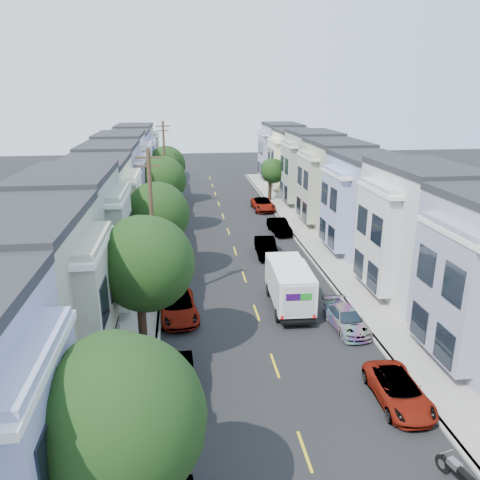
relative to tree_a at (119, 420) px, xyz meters
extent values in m
plane|color=black|center=(6.30, 15.35, -4.77)|extent=(160.00, 160.00, 0.00)
cube|color=black|center=(6.30, 30.35, -4.76)|extent=(12.00, 70.00, 0.02)
cube|color=gray|center=(0.25, 30.35, -4.70)|extent=(0.30, 70.00, 0.15)
cube|color=gray|center=(12.35, 30.35, -4.70)|extent=(0.30, 70.00, 0.15)
cube|color=gray|center=(-1.05, 30.35, -4.70)|extent=(2.60, 70.00, 0.15)
cube|color=gray|center=(13.65, 30.35, -4.70)|extent=(2.60, 70.00, 0.15)
cube|color=gold|center=(6.30, 30.35, -4.77)|extent=(0.12, 70.00, 0.01)
cube|color=#989DC8|center=(-4.85, 30.35, -4.77)|extent=(5.00, 70.00, 8.50)
cube|color=#989DC8|center=(17.45, 30.35, -4.77)|extent=(5.00, 70.00, 8.50)
sphere|color=black|center=(0.00, 0.00, 0.02)|extent=(4.69, 4.69, 4.69)
cylinder|color=black|center=(-0.30, 10.55, -2.89)|extent=(0.44, 0.44, 3.77)
sphere|color=black|center=(0.00, 10.55, 0.64)|extent=(4.70, 4.70, 4.70)
cylinder|color=black|center=(-0.30, 22.05, -3.12)|extent=(0.44, 0.44, 3.30)
sphere|color=black|center=(0.00, 22.05, 0.15)|extent=(4.63, 4.63, 4.63)
cylinder|color=black|center=(-0.30, 33.89, -2.93)|extent=(0.44, 0.44, 3.69)
sphere|color=black|center=(0.00, 33.89, 0.49)|extent=(4.49, 4.49, 4.49)
cylinder|color=black|center=(-0.30, 46.38, -3.18)|extent=(0.44, 0.44, 3.18)
sphere|color=black|center=(0.00, 46.38, 0.02)|extent=(4.60, 4.60, 4.60)
cylinder|color=black|center=(12.90, 46.39, -3.42)|extent=(0.44, 0.44, 2.70)
sphere|color=black|center=(13.20, 46.39, -0.98)|extent=(3.10, 3.10, 3.10)
cylinder|color=#42301E|center=(0.00, 17.35, 0.23)|extent=(0.26, 0.26, 10.00)
cube|color=#42301E|center=(0.00, 17.35, 4.83)|extent=(1.60, 0.12, 0.12)
cylinder|color=#42301E|center=(0.00, 43.35, 0.23)|extent=(0.26, 0.26, 10.00)
cube|color=#42301E|center=(0.00, 43.35, 4.83)|extent=(1.60, 0.12, 0.12)
cube|color=silver|center=(8.50, 15.09, -3.00)|extent=(2.28, 4.08, 2.23)
cube|color=silver|center=(8.50, 18.08, -3.09)|extent=(2.28, 1.90, 2.05)
cube|color=black|center=(8.50, 15.94, -4.23)|extent=(2.10, 5.86, 0.23)
cube|color=#2D0A51|center=(8.17, 13.05, -2.73)|extent=(0.85, 0.04, 0.42)
cube|color=#198C1E|center=(8.93, 13.05, -2.73)|extent=(0.66, 0.04, 0.42)
cylinder|color=black|center=(7.47, 13.97, -4.34)|extent=(0.27, 0.85, 0.85)
cylinder|color=black|center=(9.52, 13.97, -4.34)|extent=(0.27, 0.85, 0.85)
cylinder|color=black|center=(7.47, 17.79, -4.34)|extent=(0.27, 0.85, 0.85)
cylinder|color=black|center=(9.52, 17.79, -4.34)|extent=(0.27, 0.85, 0.85)
imported|color=black|center=(8.78, 25.95, -4.04)|extent=(1.74, 4.46, 1.47)
imported|color=black|center=(1.40, 7.44, -4.04)|extent=(1.64, 4.40, 1.45)
imported|color=#8F929C|center=(1.40, 15.35, -4.09)|extent=(2.72, 5.08, 1.36)
imported|color=#3F0813|center=(1.40, 27.33, -4.12)|extent=(1.60, 4.06, 1.31)
imported|color=#565A62|center=(11.20, 5.78, -4.16)|extent=(2.12, 4.44, 1.22)
imported|color=white|center=(11.20, 12.69, -4.16)|extent=(1.98, 4.20, 1.23)
imported|color=black|center=(11.20, 32.14, -4.07)|extent=(1.85, 4.32, 1.40)
imported|color=black|center=(11.20, 41.57, -4.07)|extent=(2.37, 5.05, 1.39)
cylinder|color=black|center=(11.27, 1.81, -4.44)|extent=(0.13, 0.67, 0.67)
cube|color=black|center=(11.27, 1.08, -4.25)|extent=(0.23, 1.15, 0.19)
cube|color=#B2B2B2|center=(11.27, 1.34, -4.04)|extent=(0.29, 0.46, 0.23)
camera|label=1|loc=(1.99, -11.01, 8.61)|focal=35.00mm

